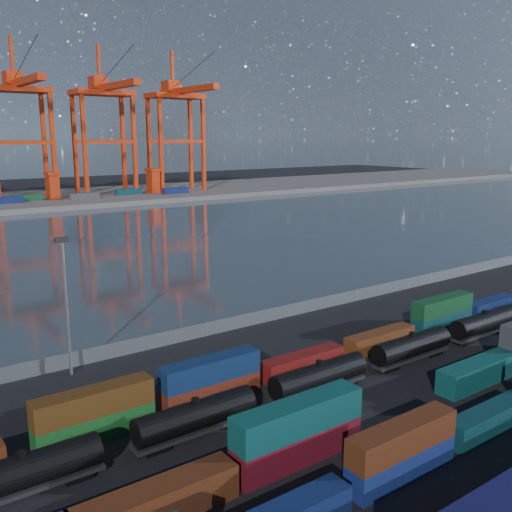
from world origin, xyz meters
TOP-DOWN VIEW (x-y plane):
  - ground at (0.00, 0.00)m, footprint 700.00×700.00m
  - harbor_water at (0.00, 105.00)m, footprint 700.00×700.00m
  - container_row_south at (-21.20, -10.72)m, footprint 138.94×2.27m
  - container_row_mid at (8.22, -3.82)m, footprint 143.13×2.61m
  - container_row_north at (-4.18, 10.25)m, footprint 140.36×2.30m
  - tanker_string at (-9.58, 4.93)m, footprint 136.61×2.71m
  - waterfront_fence at (-0.00, 28.00)m, footprint 160.12×0.12m
  - yard_light_mast at (-30.00, 26.00)m, footprint 1.60×0.40m

SIDE VIEW (x-z plane):
  - ground at x=0.00m, z-range 0.00..0.00m
  - harbor_water at x=0.00m, z-range 0.01..0.01m
  - waterfront_fence at x=0.00m, z-range -0.10..2.10m
  - container_row_north at x=-4.18m, z-range -0.66..4.24m
  - tanker_string at x=-9.58m, z-range 0.01..3.88m
  - container_row_south at x=-21.20m, z-range -0.45..4.39m
  - container_row_mid at x=8.22m, z-range -0.70..4.87m
  - yard_light_mast at x=-30.00m, z-range 1.00..17.60m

